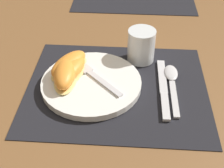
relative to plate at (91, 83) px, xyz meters
The scene contains 10 objects.
ground_plane 0.06m from the plate, ahead, with size 3.00×3.00×0.00m, color brown.
placemat 0.06m from the plate, ahead, with size 0.43×0.35×0.00m.
plate is the anchor object (origin of this frame).
juice_glass 0.17m from the plate, 45.27° to the left, with size 0.07×0.07×0.09m.
knife 0.17m from the plate, ahead, with size 0.02×0.22×0.01m.
spoon 0.20m from the plate, ahead, with size 0.03×0.19×0.01m.
fork 0.03m from the plate, 97.59° to the left, with size 0.15×0.15×0.00m.
citrus_wedge_0 0.07m from the plate, 146.75° to the left, with size 0.11×0.13×0.04m.
citrus_wedge_1 0.06m from the plate, 163.55° to the left, with size 0.09×0.13×0.04m.
citrus_wedge_2 0.07m from the plate, behind, with size 0.06×0.12×0.04m.
Camera 1 is at (0.03, -0.57, 0.49)m, focal length 50.00 mm.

